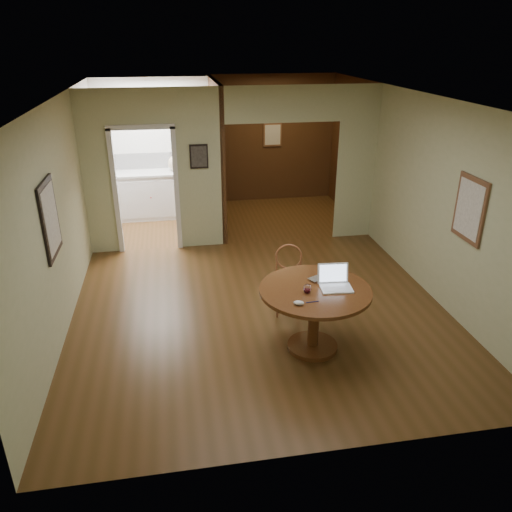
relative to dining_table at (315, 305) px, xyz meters
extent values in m
plane|color=#4F3416|center=(-0.46, 0.90, -0.59)|extent=(5.00, 5.00, 0.00)
plane|color=silver|center=(-0.46, 0.90, 2.11)|extent=(5.00, 5.00, 0.00)
plane|color=beige|center=(-0.46, -1.60, 0.76)|extent=(5.00, 0.00, 5.00)
plane|color=beige|center=(-2.96, 0.90, 0.76)|extent=(0.00, 5.00, 5.00)
plane|color=beige|center=(2.04, 0.90, 0.76)|extent=(0.00, 5.00, 5.00)
cube|color=beige|center=(-2.71, 3.40, 0.76)|extent=(0.50, 2.70, 0.04)
cube|color=beige|center=(-1.06, 3.40, 0.76)|extent=(0.80, 2.70, 0.04)
cube|color=beige|center=(1.69, 3.40, 0.76)|extent=(0.70, 2.70, 0.04)
plane|color=white|center=(-1.81, 5.40, 0.76)|extent=(2.70, 0.00, 2.70)
plane|color=#3A2510|center=(0.69, 5.90, 0.76)|extent=(2.70, 0.00, 2.70)
cube|color=#3A2510|center=(-0.66, 4.65, 0.76)|extent=(0.08, 2.50, 2.70)
cube|color=black|center=(-2.94, 0.90, 0.91)|extent=(0.03, 0.70, 0.90)
cube|color=brown|center=(2.02, 0.40, 0.91)|extent=(0.03, 0.60, 0.80)
cube|color=black|center=(-1.06, 3.38, 1.01)|extent=(0.30, 0.03, 0.40)
cube|color=white|center=(0.69, 5.88, 0.86)|extent=(0.40, 0.03, 0.50)
cube|color=white|center=(-1.81, 5.39, 0.51)|extent=(2.00, 0.02, 0.32)
cylinder|color=#5A3416|center=(0.00, 0.00, -0.57)|extent=(0.60, 0.60, 0.05)
cylinder|color=#5A3416|center=(0.00, 0.00, -0.20)|extent=(0.13, 0.13, 0.69)
cylinder|color=#5A3416|center=(0.00, 0.00, 0.19)|extent=(1.28, 1.28, 0.04)
cylinder|color=#A55D3A|center=(-0.10, 0.88, -0.17)|extent=(0.47, 0.47, 0.03)
cylinder|color=#A55D3A|center=(-0.27, 0.77, -0.38)|extent=(0.03, 0.03, 0.42)
cylinder|color=#A55D3A|center=(0.01, 0.71, -0.38)|extent=(0.03, 0.03, 0.42)
cylinder|color=#A55D3A|center=(-0.21, 1.05, -0.38)|extent=(0.03, 0.03, 0.42)
cylinder|color=#A55D3A|center=(0.07, 0.99, -0.38)|extent=(0.03, 0.03, 0.42)
cylinder|color=#A55D3A|center=(-0.23, 1.05, 0.01)|extent=(0.02, 0.02, 0.34)
cylinder|color=#A55D3A|center=(0.09, 0.98, 0.01)|extent=(0.02, 0.02, 0.34)
torus|color=#A55D3A|center=(-0.07, 1.03, 0.16)|extent=(0.36, 0.10, 0.36)
cube|color=white|center=(0.23, -0.05, 0.22)|extent=(0.37, 0.28, 0.02)
cube|color=silver|center=(0.23, -0.08, 0.23)|extent=(0.31, 0.15, 0.00)
cube|color=white|center=(0.23, 0.10, 0.34)|extent=(0.36, 0.09, 0.23)
cube|color=#818EA4|center=(0.23, 0.09, 0.34)|extent=(0.31, 0.07, 0.19)
imported|color=silver|center=(0.15, 0.20, 0.22)|extent=(0.37, 0.32, 0.02)
ellipsoid|color=white|center=(-0.28, -0.33, 0.23)|extent=(0.13, 0.10, 0.05)
cylinder|color=navy|center=(-0.12, -0.30, 0.21)|extent=(0.15, 0.02, 0.01)
cube|color=white|center=(-1.81, 5.10, -0.14)|extent=(2.00, 0.55, 0.90)
cube|color=silver|center=(-1.81, 5.10, 0.33)|extent=(2.06, 0.60, 0.04)
sphere|color=#B20C0C|center=(-1.96, 4.81, -0.09)|extent=(0.03, 0.03, 0.03)
sphere|color=#B20C0C|center=(-0.96, 4.81, -0.09)|extent=(0.03, 0.03, 0.03)
ellipsoid|color=beige|center=(-1.42, 5.10, 0.50)|extent=(0.38, 0.35, 0.32)
camera|label=1|loc=(-1.52, -4.83, 2.85)|focal=35.00mm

